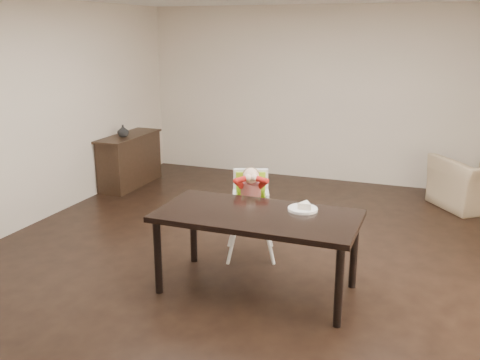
{
  "coord_description": "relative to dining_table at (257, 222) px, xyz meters",
  "views": [
    {
      "loc": [
        1.64,
        -4.78,
        2.33
      ],
      "look_at": [
        -0.18,
        -0.01,
        0.89
      ],
      "focal_mm": 40.0,
      "sensor_mm": 36.0,
      "label": 1
    }
  ],
  "objects": [
    {
      "name": "ground",
      "position": [
        -0.18,
        0.51,
        -0.67
      ],
      "size": [
        7.0,
        7.0,
        0.0
      ],
      "primitive_type": "plane",
      "color": "black",
      "rests_on": "ground"
    },
    {
      "name": "dining_table",
      "position": [
        0.0,
        0.0,
        0.0
      ],
      "size": [
        1.8,
        0.9,
        0.75
      ],
      "color": "black",
      "rests_on": "ground"
    },
    {
      "name": "plate",
      "position": [
        0.37,
        0.22,
        0.11
      ],
      "size": [
        0.35,
        0.35,
        0.08
      ],
      "rotation": [
        0.0,
        0.0,
        -0.39
      ],
      "color": "white",
      "rests_on": "dining_table"
    },
    {
      "name": "vase",
      "position": [
        -2.96,
        2.44,
        0.2
      ],
      "size": [
        0.2,
        0.21,
        0.17
      ],
      "primitive_type": "imported",
      "rotation": [
        0.0,
        0.0,
        -0.19
      ],
      "color": "#99999E",
      "rests_on": "sideboard"
    },
    {
      "name": "sideboard",
      "position": [
        -2.96,
        2.58,
        -0.27
      ],
      "size": [
        0.44,
        1.26,
        0.79
      ],
      "color": "black",
      "rests_on": "ground"
    },
    {
      "name": "room_walls",
      "position": [
        -0.18,
        0.51,
        1.18
      ],
      "size": [
        6.02,
        7.02,
        2.71
      ],
      "color": "beige",
      "rests_on": "ground"
    },
    {
      "name": "high_chair",
      "position": [
        -0.33,
        0.75,
        0.01
      ],
      "size": [
        0.52,
        0.52,
        0.97
      ],
      "rotation": [
        0.0,
        0.0,
        0.36
      ],
      "color": "white",
      "rests_on": "ground"
    }
  ]
}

